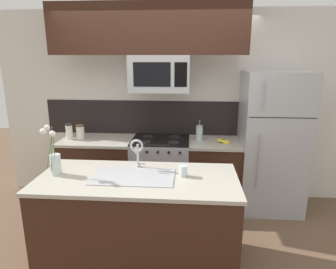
{
  "coord_description": "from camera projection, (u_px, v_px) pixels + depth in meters",
  "views": [
    {
      "loc": [
        0.39,
        -2.91,
        2.01
      ],
      "look_at": [
        0.15,
        0.27,
        1.16
      ],
      "focal_mm": 32.0,
      "sensor_mm": 36.0,
      "label": 1
    }
  ],
  "objects": [
    {
      "name": "back_counter_right",
      "position": [
        213.0,
        174.0,
        4.04
      ],
      "size": [
        0.7,
        0.65,
        0.91
      ],
      "color": "#381E14",
      "rests_on": "ground"
    },
    {
      "name": "island_counter",
      "position": [
        139.0,
        221.0,
        2.9
      ],
      "size": [
        1.86,
        0.85,
        0.91
      ],
      "color": "#381E14",
      "rests_on": "ground"
    },
    {
      "name": "splash_band",
      "position": [
        163.0,
        118.0,
        4.23
      ],
      "size": [
        3.33,
        0.01,
        0.48
      ],
      "primitive_type": "cube",
      "color": "black",
      "rests_on": "rear_partition"
    },
    {
      "name": "drinking_glass",
      "position": [
        183.0,
        171.0,
        2.79
      ],
      "size": [
        0.08,
        0.08,
        0.11
      ],
      "color": "silver",
      "rests_on": "island_counter"
    },
    {
      "name": "rear_partition",
      "position": [
        184.0,
        107.0,
        4.22
      ],
      "size": [
        5.2,
        0.1,
        2.6
      ],
      "primitive_type": "cube",
      "color": "silver",
      "rests_on": "ground"
    },
    {
      "name": "microwave",
      "position": [
        160.0,
        74.0,
        3.73
      ],
      "size": [
        0.74,
        0.4,
        0.45
      ],
      "color": "#A8AAAF"
    },
    {
      "name": "refrigerator",
      "position": [
        271.0,
        142.0,
        3.89
      ],
      "size": [
        0.8,
        0.74,
        1.82
      ],
      "color": "#A8AAAF",
      "rests_on": "ground"
    },
    {
      "name": "storage_jar_medium",
      "position": [
        80.0,
        132.0,
        4.04
      ],
      "size": [
        0.11,
        0.11,
        0.19
      ],
      "color": "silver",
      "rests_on": "back_counter_left"
    },
    {
      "name": "back_counter_left",
      "position": [
        100.0,
        170.0,
        4.16
      ],
      "size": [
        0.98,
        0.65,
        0.91
      ],
      "color": "#381E14",
      "rests_on": "ground"
    },
    {
      "name": "storage_jar_tall",
      "position": [
        69.0,
        131.0,
        4.02
      ],
      "size": [
        0.09,
        0.09,
        0.21
      ],
      "color": "silver",
      "rests_on": "back_counter_left"
    },
    {
      "name": "ground_plane",
      "position": [
        153.0,
        241.0,
        3.35
      ],
      "size": [
        10.0,
        10.0,
        0.0
      ],
      "primitive_type": "plane",
      "color": "brown"
    },
    {
      "name": "sink_faucet",
      "position": [
        137.0,
        149.0,
        2.94
      ],
      "size": [
        0.14,
        0.14,
        0.31
      ],
      "color": "#B7BABF",
      "rests_on": "island_counter"
    },
    {
      "name": "stove_range",
      "position": [
        161.0,
        172.0,
        4.09
      ],
      "size": [
        0.76,
        0.64,
        0.93
      ],
      "color": "#A8AAAF",
      "rests_on": "ground"
    },
    {
      "name": "flower_vase",
      "position": [
        55.0,
        161.0,
        2.8
      ],
      "size": [
        0.15,
        0.13,
        0.5
      ],
      "color": "silver",
      "rests_on": "island_counter"
    },
    {
      "name": "french_press",
      "position": [
        199.0,
        133.0,
        3.97
      ],
      "size": [
        0.09,
        0.09,
        0.27
      ],
      "color": "silver",
      "rests_on": "back_counter_right"
    },
    {
      "name": "kitchen_sink",
      "position": [
        134.0,
        184.0,
        2.8
      ],
      "size": [
        0.76,
        0.44,
        0.16
      ],
      "color": "#ADAFB5",
      "rests_on": "island_counter"
    },
    {
      "name": "banana_bunch",
      "position": [
        224.0,
        141.0,
        3.85
      ],
      "size": [
        0.19,
        0.16,
        0.08
      ],
      "color": "yellow",
      "rests_on": "back_counter_right"
    },
    {
      "name": "upper_cabinet_band",
      "position": [
        148.0,
        29.0,
        3.58
      ],
      "size": [
        2.38,
        0.34,
        0.6
      ],
      "primitive_type": "cube",
      "color": "#381E14"
    }
  ]
}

